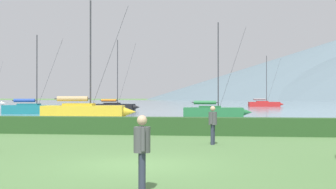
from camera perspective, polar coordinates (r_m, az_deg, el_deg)
The scene contains 10 objects.
ground_plane at distance 13.89m, azimuth -3.72°, elevation -8.74°, with size 1000.00×1000.00×0.00m, color #517A42.
harbor_water at distance 150.51m, azimuth 6.66°, elevation -1.07°, with size 320.00×246.00×0.00m, color gray.
hedge_line at distance 24.67m, azimuth 1.36°, elevation -3.95°, with size 80.00×1.20×0.94m, color #284C23.
sailboat_slip_5 at distance 46.98m, azimuth 5.76°, elevation -2.07°, with size 7.02×2.36×9.66m.
sailboat_slip_7 at distance 57.19m, azimuth -16.47°, elevation -1.69°, with size 7.81×3.09×9.47m.
sailboat_slip_8 at distance 44.50m, azimuth -10.32°, elevation -1.97°, with size 9.02×3.50×11.28m.
sailboat_slip_9 at distance 70.21m, azimuth -6.64°, elevation -1.46°, with size 7.23×2.54×10.75m.
sailboat_slip_10 at distance 97.30m, azimuth 11.92°, elevation -1.12°, with size 7.44×2.82×10.59m.
person_seated_viewer at distance 9.86m, azimuth -3.26°, elevation -6.51°, with size 0.36×0.55×1.65m.
person_standing_walker at distance 19.65m, azimuth 5.60°, elevation -3.41°, with size 0.36×0.56×1.65m.
Camera 1 is at (2.72, -13.47, 2.04)m, focal length 48.94 mm.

